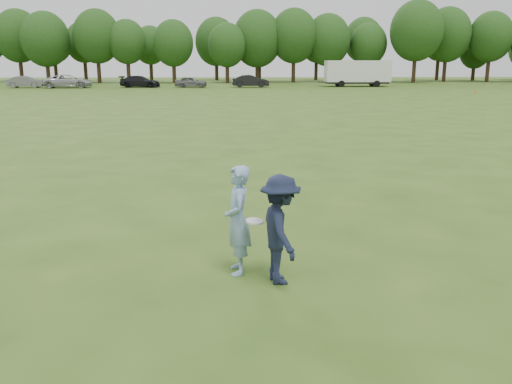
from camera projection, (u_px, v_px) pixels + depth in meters
ground at (273, 278)px, 8.29m from camera, size 200.00×200.00×0.00m
thrower at (238, 220)px, 8.32m from camera, size 0.46×0.66×1.70m
defender at (280, 229)px, 7.97m from camera, size 0.80×1.16×1.64m
car_b at (26, 82)px, 64.74m from camera, size 4.27×1.64×1.39m
car_c at (68, 81)px, 64.63m from camera, size 5.86×3.20×1.56m
car_d at (140, 82)px, 65.59m from camera, size 5.00×2.44×1.40m
car_e at (191, 82)px, 65.45m from camera, size 3.98×1.89×1.32m
car_f at (251, 81)px, 66.11m from camera, size 4.54×1.66×1.49m
field_cone at (475, 92)px, 54.22m from camera, size 0.28×0.28×0.30m
disc_in_play at (255, 221)px, 8.07m from camera, size 0.33×0.33×0.05m
cargo_trailer at (357, 72)px, 67.59m from camera, size 9.00×2.75×3.20m
treeline at (257, 39)px, 81.56m from camera, size 130.35×18.39×11.74m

